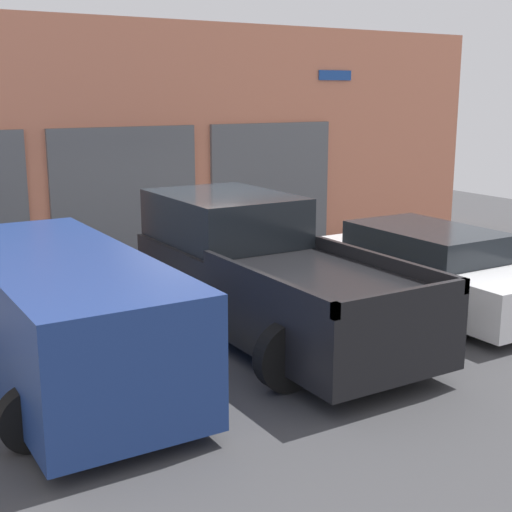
% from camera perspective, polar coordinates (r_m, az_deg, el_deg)
% --- Properties ---
extents(ground_plane, '(28.00, 28.00, 0.00)m').
position_cam_1_polar(ground_plane, '(12.10, -4.14, -3.54)').
color(ground_plane, '#3D3D3F').
extents(shophouse_building, '(17.86, 0.68, 4.83)m').
position_cam_1_polar(shophouse_building, '(14.65, -10.25, 8.64)').
color(shophouse_building, '#D17A5B').
rests_on(shophouse_building, ground).
extents(pickup_truck, '(2.58, 5.32, 1.90)m').
position_cam_1_polar(pickup_truck, '(10.31, 0.48, -1.35)').
color(pickup_truck, black).
rests_on(pickup_truck, ground).
extents(sedan_white, '(2.22, 4.41, 1.29)m').
position_cam_1_polar(sedan_white, '(11.97, 13.66, -1.01)').
color(sedan_white, white).
rests_on(sedan_white, ground).
extents(sedan_side, '(2.23, 4.97, 1.57)m').
position_cam_1_polar(sedan_side, '(8.86, -15.25, -4.45)').
color(sedan_side, navy).
rests_on(sedan_side, ground).
extents(parking_stripe_left, '(0.12, 2.20, 0.01)m').
position_cam_1_polar(parking_stripe_left, '(9.62, -6.21, -8.00)').
color(parking_stripe_left, gold).
rests_on(parking_stripe_left, ground).
extents(parking_stripe_centre, '(0.12, 2.20, 0.01)m').
position_cam_1_polar(parking_stripe_centre, '(11.14, 8.02, -5.09)').
color(parking_stripe_centre, gold).
rests_on(parking_stripe_centre, ground).
extents(parking_stripe_right, '(0.12, 2.20, 0.01)m').
position_cam_1_polar(parking_stripe_right, '(13.18, 18.27, -2.78)').
color(parking_stripe_right, gold).
rests_on(parking_stripe_right, ground).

